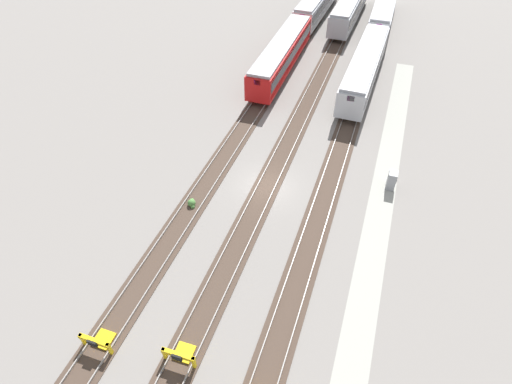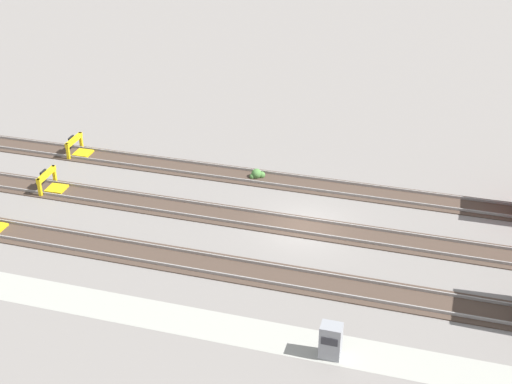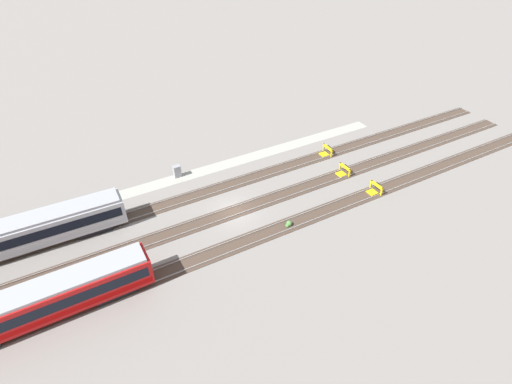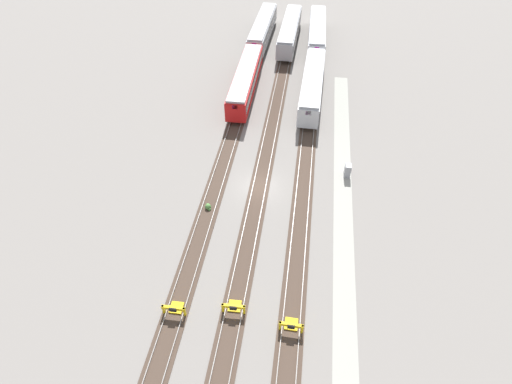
# 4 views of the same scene
# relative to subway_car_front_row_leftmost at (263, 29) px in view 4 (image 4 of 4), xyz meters

# --- Properties ---
(ground_plane) EXTENTS (400.00, 400.00, 0.00)m
(ground_plane) POSITION_rel_subway_car_front_row_leftmost_xyz_m (-39.24, -4.92, -2.04)
(ground_plane) COLOR gray
(service_walkway) EXTENTS (54.00, 2.00, 0.01)m
(service_walkway) POSITION_rel_subway_car_front_row_leftmost_xyz_m (-39.24, -14.22, -2.04)
(service_walkway) COLOR #9E9E93
(service_walkway) RESTS_ON ground
(rail_track_nearest) EXTENTS (90.00, 2.23, 0.21)m
(rail_track_nearest) POSITION_rel_subway_car_front_row_leftmost_xyz_m (-39.24, -9.82, -2.00)
(rail_track_nearest) COLOR #47382D
(rail_track_nearest) RESTS_ON ground
(rail_track_near_inner) EXTENTS (90.00, 2.24, 0.21)m
(rail_track_near_inner) POSITION_rel_subway_car_front_row_leftmost_xyz_m (-39.24, -4.92, -2.00)
(rail_track_near_inner) COLOR #47382D
(rail_track_near_inner) RESTS_ON ground
(rail_track_middle) EXTENTS (90.00, 2.23, 0.21)m
(rail_track_middle) POSITION_rel_subway_car_front_row_leftmost_xyz_m (-39.24, -0.02, -2.00)
(rail_track_middle) COLOR #47382D
(rail_track_middle) RESTS_ON ground
(subway_car_front_row_leftmost) EXTENTS (18.06, 3.21, 3.70)m
(subway_car_front_row_leftmost) POSITION_rel_subway_car_front_row_leftmost_xyz_m (0.00, 0.00, 0.00)
(subway_car_front_row_leftmost) COLOR #B7BABF
(subway_car_front_row_leftmost) RESTS_ON ground
(subway_car_front_row_left_inner) EXTENTS (18.03, 3.03, 3.70)m
(subway_car_front_row_left_inner) POSITION_rel_subway_car_front_row_leftmost_xyz_m (-19.08, -0.03, 0.00)
(subway_car_front_row_left_inner) COLOR #B71414
(subway_car_front_row_left_inner) RESTS_ON ground
(subway_car_front_row_centre) EXTENTS (18.05, 3.19, 3.70)m
(subway_car_front_row_centre) POSITION_rel_subway_car_front_row_leftmost_xyz_m (-19.08, -9.77, 0.00)
(subway_car_front_row_centre) COLOR #B7BABF
(subway_car_front_row_centre) RESTS_ON ground
(subway_car_front_row_right_inner) EXTENTS (18.04, 3.11, 3.70)m
(subway_car_front_row_right_inner) POSITION_rel_subway_car_front_row_leftmost_xyz_m (-0.30, -4.92, 0.00)
(subway_car_front_row_right_inner) COLOR #B7BABF
(subway_car_front_row_right_inner) RESTS_ON ground
(subway_car_front_row_rightmost) EXTENTS (18.05, 3.17, 3.70)m
(subway_car_front_row_rightmost) POSITION_rel_subway_car_front_row_leftmost_xyz_m (-0.02, -9.79, 0.00)
(subway_car_front_row_rightmost) COLOR #B7BABF
(subway_car_front_row_rightmost) RESTS_ON ground
(bumper_stop_nearest_track) EXTENTS (1.35, 2.00, 1.22)m
(bumper_stop_nearest_track) POSITION_rel_subway_car_front_row_leftmost_xyz_m (-55.73, -9.82, -1.53)
(bumper_stop_nearest_track) COLOR gold
(bumper_stop_nearest_track) RESTS_ON ground
(bumper_stop_near_inner_track) EXTENTS (1.37, 2.01, 1.22)m
(bumper_stop_near_inner_track) POSITION_rel_subway_car_front_row_leftmost_xyz_m (-54.78, -4.91, -1.53)
(bumper_stop_near_inner_track) COLOR gold
(bumper_stop_near_inner_track) RESTS_ON ground
(bumper_stop_middle_track) EXTENTS (1.35, 2.00, 1.22)m
(bumper_stop_middle_track) POSITION_rel_subway_car_front_row_leftmost_xyz_m (-55.65, -0.02, -1.53)
(bumper_stop_middle_track) COLOR gold
(bumper_stop_middle_track) RESTS_ON ground
(electrical_cabinet) EXTENTS (0.90, 0.73, 1.60)m
(electrical_cabinet) POSITION_rel_subway_car_front_row_leftmost_xyz_m (-35.94, -14.68, -1.24)
(electrical_cabinet) COLOR gray
(electrical_cabinet) RESTS_ON ground
(weed_clump) EXTENTS (0.92, 0.70, 0.64)m
(weed_clump) POSITION_rel_subway_car_front_row_leftmost_xyz_m (-43.38, 0.03, -1.80)
(weed_clump) COLOR #4C7F3D
(weed_clump) RESTS_ON ground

